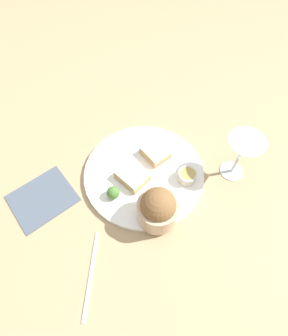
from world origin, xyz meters
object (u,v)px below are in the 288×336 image
object	(u,v)px
cheese_toast_far	(155,153)
napkin	(43,198)
fork	(91,274)
cheese_toast_near	(132,176)
salad_bowl	(158,208)
wine_glass	(243,151)
sauce_ramekin	(187,176)

from	to	relation	value
cheese_toast_far	napkin	size ratio (longest dim) A/B	0.45
napkin	fork	xyz separation A→B (m)	(-0.23, -0.06, 0.00)
cheese_toast_near	napkin	world-z (taller)	cheese_toast_near
salad_bowl	napkin	world-z (taller)	salad_bowl
fork	cheese_toast_near	bearing A→B (deg)	-44.81
cheese_toast_near	wine_glass	bearing A→B (deg)	-108.09
cheese_toast_far	napkin	world-z (taller)	cheese_toast_far
cheese_toast_far	fork	size ratio (longest dim) A/B	0.48
cheese_toast_near	wine_glass	xyz separation A→B (m)	(-0.09, -0.27, 0.07)
cheese_toast_near	fork	size ratio (longest dim) A/B	0.56
wine_glass	fork	xyz separation A→B (m)	(-0.10, 0.45, -0.10)
cheese_toast_near	cheese_toast_far	size ratio (longest dim) A/B	1.17
cheese_toast_far	wine_glass	bearing A→B (deg)	-126.46
cheese_toast_far	fork	world-z (taller)	cheese_toast_far
sauce_ramekin	cheese_toast_near	world-z (taller)	sauce_ramekin
salad_bowl	cheese_toast_near	distance (m)	0.13
salad_bowl	cheese_toast_far	distance (m)	0.19
napkin	fork	world-z (taller)	same
cheese_toast_near	cheese_toast_far	world-z (taller)	same
salad_bowl	wine_glass	xyz separation A→B (m)	(0.04, -0.25, 0.04)
sauce_ramekin	napkin	distance (m)	0.39
salad_bowl	napkin	xyz separation A→B (m)	(0.17, 0.25, -0.06)
sauce_ramekin	cheese_toast_far	size ratio (longest dim) A/B	0.60
salad_bowl	cheese_toast_near	bearing A→B (deg)	5.63
salad_bowl	wine_glass	world-z (taller)	wine_glass
cheese_toast_far	napkin	distance (m)	0.33
fork	wine_glass	bearing A→B (deg)	-77.88
cheese_toast_near	fork	xyz separation A→B (m)	(-0.18, 0.18, -0.02)
napkin	cheese_toast_far	bearing A→B (deg)	-91.24
sauce_ramekin	napkin	world-z (taller)	sauce_ramekin
fork	salad_bowl	bearing A→B (deg)	-73.14
sauce_ramekin	cheese_toast_far	bearing A→B (deg)	22.35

